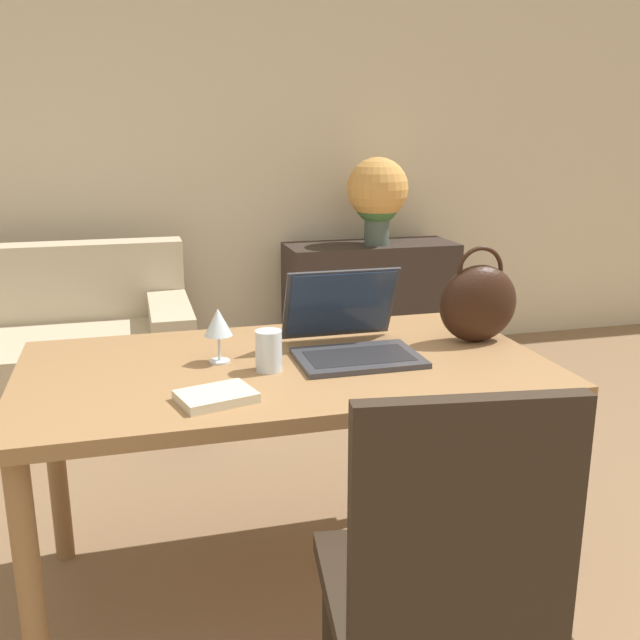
% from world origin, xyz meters
% --- Properties ---
extents(wall_back, '(10.00, 0.06, 2.70)m').
position_xyz_m(wall_back, '(0.00, 3.16, 1.35)').
color(wall_back, beige).
rests_on(wall_back, ground_plane).
extents(dining_table, '(1.51, 0.83, 0.75)m').
position_xyz_m(dining_table, '(-0.09, 0.76, 0.66)').
color(dining_table, olive).
rests_on(dining_table, ground_plane).
extents(chair, '(0.49, 0.49, 0.97)m').
position_xyz_m(chair, '(0.05, -0.04, 0.54)').
color(chair, '#2D2319').
rests_on(chair, ground_plane).
extents(couch, '(1.69, 0.86, 0.82)m').
position_xyz_m(couch, '(-1.07, 2.48, 0.28)').
color(couch, '#C1B293').
rests_on(couch, ground_plane).
extents(sideboard, '(1.02, 0.40, 0.74)m').
position_xyz_m(sideboard, '(0.89, 2.82, 0.37)').
color(sideboard, '#332823').
rests_on(sideboard, ground_plane).
extents(laptop, '(0.36, 0.37, 0.24)m').
position_xyz_m(laptop, '(0.12, 0.80, 0.81)').
color(laptop, '#38383D').
rests_on(laptop, dining_table).
extents(drinking_glass, '(0.08, 0.08, 0.12)m').
position_xyz_m(drinking_glass, '(-0.15, 0.70, 0.80)').
color(drinking_glass, silver).
rests_on(drinking_glass, dining_table).
extents(wine_glass, '(0.08, 0.08, 0.16)m').
position_xyz_m(wine_glass, '(-0.27, 0.81, 0.86)').
color(wine_glass, silver).
rests_on(wine_glass, dining_table).
extents(handbag, '(0.26, 0.13, 0.31)m').
position_xyz_m(handbag, '(0.55, 0.81, 0.87)').
color(handbag, black).
rests_on(handbag, dining_table).
extents(flower_vase, '(0.36, 0.36, 0.51)m').
position_xyz_m(flower_vase, '(0.91, 2.78, 1.03)').
color(flower_vase, '#47564C').
rests_on(flower_vase, sideboard).
extents(book, '(0.21, 0.18, 0.02)m').
position_xyz_m(book, '(-0.32, 0.51, 0.76)').
color(book, beige).
rests_on(book, dining_table).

